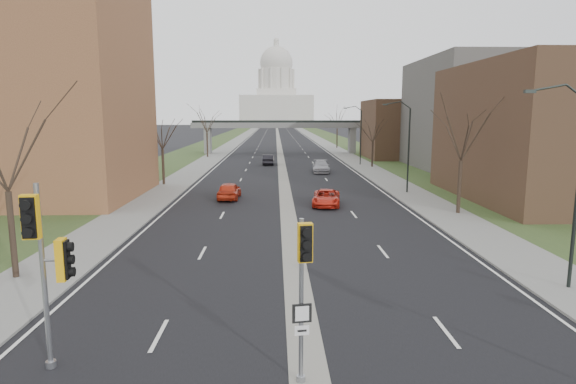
{
  "coord_description": "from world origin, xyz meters",
  "views": [
    {
      "loc": [
        -0.96,
        -13.69,
        7.55
      ],
      "look_at": [
        -0.32,
        10.6,
        3.62
      ],
      "focal_mm": 30.0,
      "sensor_mm": 36.0,
      "label": 1
    }
  ],
  "objects_px": {
    "car_left_near": "(229,191)",
    "car_right_near": "(326,198)",
    "signal_pole_median": "(303,273)",
    "signal_pole_left": "(46,251)",
    "car_right_mid": "(321,167)",
    "car_left_far": "(268,160)"
  },
  "relations": [
    {
      "from": "signal_pole_left",
      "to": "car_left_far",
      "type": "xyz_separation_m",
      "value": [
        5.53,
        59.63,
        -2.93
      ]
    },
    {
      "from": "signal_pole_left",
      "to": "car_left_far",
      "type": "height_order",
      "value": "signal_pole_left"
    },
    {
      "from": "car_left_near",
      "to": "signal_pole_median",
      "type": "bearing_deg",
      "value": 101.31
    },
    {
      "from": "signal_pole_median",
      "to": "car_right_near",
      "type": "relative_size",
      "value": 1.0
    },
    {
      "from": "signal_pole_left",
      "to": "car_right_near",
      "type": "xyz_separation_m",
      "value": [
        10.82,
        26.06,
        -3.02
      ]
    },
    {
      "from": "car_right_mid",
      "to": "signal_pole_median",
      "type": "bearing_deg",
      "value": -92.53
    },
    {
      "from": "car_left_near",
      "to": "car_right_near",
      "type": "height_order",
      "value": "car_left_near"
    },
    {
      "from": "signal_pole_median",
      "to": "car_left_near",
      "type": "distance_m",
      "value": 30.98
    },
    {
      "from": "car_right_near",
      "to": "car_left_far",
      "type": "bearing_deg",
      "value": 106.63
    },
    {
      "from": "signal_pole_left",
      "to": "car_left_far",
      "type": "distance_m",
      "value": 59.96
    },
    {
      "from": "car_right_near",
      "to": "car_left_near",
      "type": "bearing_deg",
      "value": 165.85
    },
    {
      "from": "car_left_near",
      "to": "car_right_mid",
      "type": "distance_m",
      "value": 22.47
    },
    {
      "from": "signal_pole_left",
      "to": "car_left_far",
      "type": "bearing_deg",
      "value": 79.37
    },
    {
      "from": "signal_pole_median",
      "to": "car_left_near",
      "type": "xyz_separation_m",
      "value": [
        -4.92,
        30.48,
        -2.55
      ]
    },
    {
      "from": "signal_pole_left",
      "to": "signal_pole_median",
      "type": "height_order",
      "value": "signal_pole_left"
    },
    {
      "from": "signal_pole_left",
      "to": "car_left_near",
      "type": "height_order",
      "value": "signal_pole_left"
    },
    {
      "from": "car_left_near",
      "to": "car_right_near",
      "type": "xyz_separation_m",
      "value": [
        8.44,
        -3.38,
        -0.11
      ]
    },
    {
      "from": "car_right_mid",
      "to": "car_left_far",
      "type": "bearing_deg",
      "value": 128.14
    },
    {
      "from": "car_left_far",
      "to": "car_right_mid",
      "type": "bearing_deg",
      "value": 126.15
    },
    {
      "from": "signal_pole_left",
      "to": "car_left_near",
      "type": "xyz_separation_m",
      "value": [
        2.39,
        29.43,
        -2.91
      ]
    },
    {
      "from": "car_left_near",
      "to": "car_left_far",
      "type": "relative_size",
      "value": 0.99
    },
    {
      "from": "car_left_near",
      "to": "car_left_far",
      "type": "distance_m",
      "value": 30.36
    }
  ]
}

